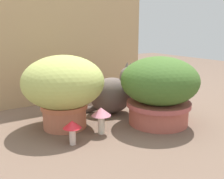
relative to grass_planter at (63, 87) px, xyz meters
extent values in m
plane|color=brown|center=(0.20, -0.08, -0.22)|extent=(6.00, 6.00, 0.00)
cube|color=tan|center=(0.26, 0.49, 0.25)|extent=(1.20, 0.03, 0.94)
cylinder|color=#BF6C4E|center=(0.00, 0.00, -0.16)|extent=(0.22, 0.22, 0.13)
cylinder|color=#C26A48|center=(0.00, 0.00, -0.10)|extent=(0.24, 0.24, 0.02)
ellipsoid|color=#B4BE60|center=(0.00, 0.00, 0.02)|extent=(0.42, 0.42, 0.27)
cylinder|color=#B6594B|center=(0.45, -0.22, -0.16)|extent=(0.32, 0.32, 0.12)
cylinder|color=#B45451|center=(0.45, -0.22, -0.11)|extent=(0.35, 0.35, 0.02)
ellipsoid|color=#416628|center=(0.45, -0.22, 0.02)|extent=(0.42, 0.42, 0.26)
ellipsoid|color=#675851|center=(0.33, 0.07, -0.11)|extent=(0.30, 0.24, 0.22)
ellipsoid|color=gray|center=(0.42, 0.04, -0.12)|extent=(0.10, 0.12, 0.11)
sphere|color=#675851|center=(0.44, 0.03, 0.01)|extent=(0.14, 0.14, 0.11)
cone|color=#675851|center=(0.45, 0.06, 0.07)|extent=(0.05, 0.05, 0.04)
cone|color=#675851|center=(0.43, 0.00, 0.07)|extent=(0.05, 0.05, 0.04)
cylinder|color=#675851|center=(0.23, 0.14, -0.20)|extent=(0.19, 0.09, 0.07)
cylinder|color=silver|center=(-0.05, -0.22, -0.18)|extent=(0.03, 0.03, 0.08)
cone|color=red|center=(-0.05, -0.22, -0.12)|extent=(0.08, 0.08, 0.03)
cylinder|color=#EDE2C9|center=(0.12, -0.18, -0.17)|extent=(0.03, 0.03, 0.09)
cone|color=pink|center=(0.12, -0.18, -0.11)|extent=(0.10, 0.10, 0.04)
camera|label=1|loc=(-0.49, -1.22, 0.29)|focal=41.82mm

